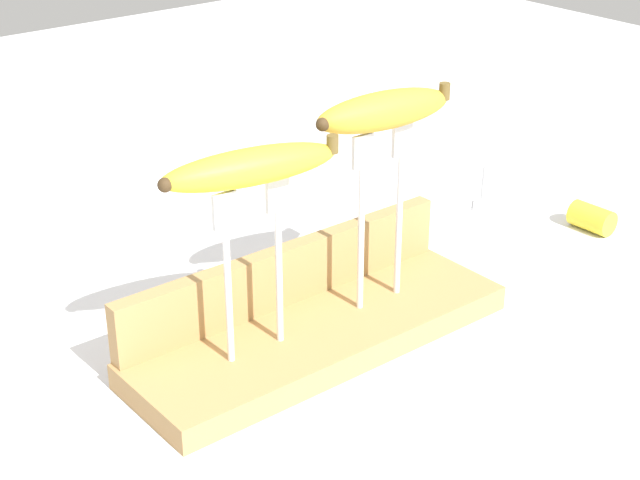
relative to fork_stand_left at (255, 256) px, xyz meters
The scene contains 9 objects.
ground_plane 0.16m from the fork_stand_left, ahead, with size 3.00×3.00×0.00m, color silver.
wooden_board 0.15m from the fork_stand_left, ahead, with size 0.44×0.14×0.03m, color #A87F4C.
board_backstop 0.13m from the fork_stand_left, 37.65° to the left, with size 0.43×0.02×0.07m, color #A87F4C.
fork_stand_left is the anchor object (origin of this frame).
fork_stand_right 0.17m from the fork_stand_left, ahead, with size 0.08×0.01×0.20m.
banana_raised_left 0.09m from the fork_stand_left, 169.40° to the left, with size 0.19×0.07×0.04m.
banana_raised_right 0.20m from the fork_stand_left, ahead, with size 0.17×0.06×0.04m.
fork_fallen_near 0.58m from the fork_stand_left, 18.47° to the left, with size 0.14×0.12×0.01m.
banana_chunk_near 0.57m from the fork_stand_left, ahead, with size 0.04×0.06×0.04m.
Camera 1 is at (-0.58, -0.72, 0.58)m, focal length 55.83 mm.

